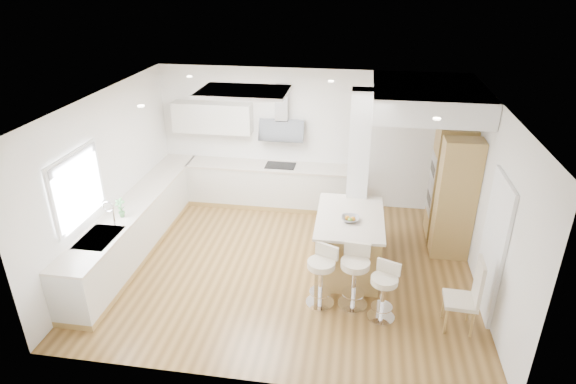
% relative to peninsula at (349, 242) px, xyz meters
% --- Properties ---
extents(ground, '(6.00, 6.00, 0.00)m').
position_rel_peninsula_xyz_m(ground, '(-0.98, -0.12, -0.49)').
color(ground, olive).
rests_on(ground, ground).
extents(ceiling, '(6.00, 5.00, 0.02)m').
position_rel_peninsula_xyz_m(ceiling, '(-0.98, -0.12, -0.49)').
color(ceiling, white).
rests_on(ceiling, ground).
extents(wall_back, '(6.00, 0.04, 2.80)m').
position_rel_peninsula_xyz_m(wall_back, '(-0.98, 2.38, 0.91)').
color(wall_back, white).
rests_on(wall_back, ground).
extents(wall_left, '(0.04, 5.00, 2.80)m').
position_rel_peninsula_xyz_m(wall_left, '(-3.98, -0.12, 0.91)').
color(wall_left, white).
rests_on(wall_left, ground).
extents(wall_right, '(0.04, 5.00, 2.80)m').
position_rel_peninsula_xyz_m(wall_right, '(2.02, -0.12, 0.91)').
color(wall_right, white).
rests_on(wall_right, ground).
extents(skylight, '(4.10, 2.10, 0.06)m').
position_rel_peninsula_xyz_m(skylight, '(-1.77, 0.48, 2.28)').
color(skylight, white).
rests_on(skylight, ground).
extents(window_left, '(0.06, 1.28, 1.07)m').
position_rel_peninsula_xyz_m(window_left, '(-3.93, -1.02, 1.20)').
color(window_left, white).
rests_on(window_left, ground).
extents(doorway_right, '(0.05, 1.00, 2.10)m').
position_rel_peninsula_xyz_m(doorway_right, '(2.00, -0.72, 0.51)').
color(doorway_right, '#484139').
rests_on(doorway_right, ground).
extents(counter_left, '(0.63, 4.50, 1.35)m').
position_rel_peninsula_xyz_m(counter_left, '(-3.68, 0.11, -0.03)').
color(counter_left, tan).
rests_on(counter_left, ground).
extents(counter_back, '(3.62, 0.63, 2.50)m').
position_rel_peninsula_xyz_m(counter_back, '(-1.89, 2.11, 0.21)').
color(counter_back, tan).
rests_on(counter_back, ground).
extents(pillar, '(0.35, 0.35, 2.80)m').
position_rel_peninsula_xyz_m(pillar, '(0.07, 0.83, 0.91)').
color(pillar, white).
rests_on(pillar, ground).
extents(soffit, '(1.78, 2.20, 0.40)m').
position_rel_peninsula_xyz_m(soffit, '(1.12, 1.28, 2.11)').
color(soffit, white).
rests_on(soffit, ground).
extents(oven_column, '(0.63, 1.21, 2.10)m').
position_rel_peninsula_xyz_m(oven_column, '(1.70, 1.11, 0.56)').
color(oven_column, tan).
rests_on(oven_column, ground).
extents(peninsula, '(1.08, 1.61, 1.04)m').
position_rel_peninsula_xyz_m(peninsula, '(0.00, 0.00, 0.00)').
color(peninsula, tan).
rests_on(peninsula, ground).
extents(bar_stool_a, '(0.56, 0.56, 0.94)m').
position_rel_peninsula_xyz_m(bar_stool_a, '(-0.35, -0.99, 0.04)').
color(bar_stool_a, white).
rests_on(bar_stool_a, ground).
extents(bar_stool_b, '(0.48, 0.48, 0.98)m').
position_rel_peninsula_xyz_m(bar_stool_b, '(0.12, -0.95, 0.06)').
color(bar_stool_b, white).
rests_on(bar_stool_b, ground).
extents(bar_stool_c, '(0.51, 0.51, 0.88)m').
position_rel_peninsula_xyz_m(bar_stool_c, '(0.54, -1.18, 0.00)').
color(bar_stool_c, white).
rests_on(bar_stool_c, ground).
extents(dining_chair, '(0.45, 0.45, 1.10)m').
position_rel_peninsula_xyz_m(dining_chair, '(1.65, -1.24, 0.10)').
color(dining_chair, beige).
rests_on(dining_chair, ground).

